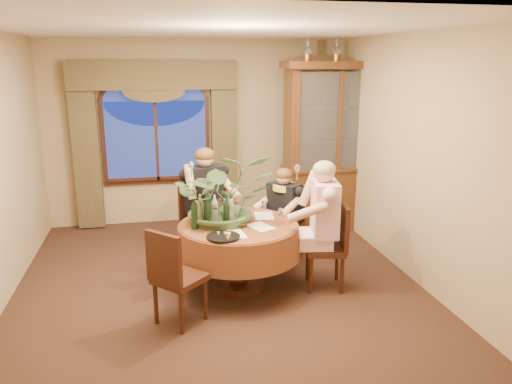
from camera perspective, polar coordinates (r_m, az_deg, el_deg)
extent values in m
plane|color=black|center=(5.85, -4.31, -10.41)|extent=(5.00, 5.00, 0.00)
plane|color=#9D8660|center=(7.85, -6.93, 6.74)|extent=(4.50, 0.00, 4.50)
plane|color=#9D8660|center=(6.10, 16.92, 3.89)|extent=(0.00, 5.00, 5.00)
plane|color=white|center=(5.30, -4.93, 18.14)|extent=(5.00, 5.00, 0.00)
cube|color=#443B21|center=(7.80, -18.84, 4.37)|extent=(0.38, 0.14, 2.32)
cube|color=#443B21|center=(7.82, -3.65, 5.15)|extent=(0.38, 0.14, 2.32)
cylinder|color=maroon|center=(5.62, -2.01, -7.27)|extent=(1.73, 1.73, 0.75)
cube|color=#3D1F0D|center=(7.52, 8.78, 5.08)|extent=(1.52, 0.60, 2.48)
cube|color=black|center=(5.63, 7.90, -6.22)|extent=(0.50, 0.50, 0.96)
cube|color=black|center=(6.34, 3.11, -3.67)|extent=(0.59, 0.59, 0.96)
cube|color=black|center=(6.32, -6.23, -3.78)|extent=(0.54, 0.54, 0.96)
cube|color=black|center=(4.92, -8.71, -9.45)|extent=(0.59, 0.59, 0.96)
imported|color=#3C5732|center=(5.43, -3.77, 3.43)|extent=(1.08, 1.20, 0.94)
imported|color=#475227|center=(5.40, -1.78, -3.67)|extent=(0.16, 0.16, 0.05)
cylinder|color=black|center=(5.06, -3.76, -5.14)|extent=(0.34, 0.34, 0.02)
cylinder|color=black|center=(5.32, -7.06, -2.50)|extent=(0.07, 0.07, 0.33)
cylinder|color=black|center=(5.36, -3.40, -2.28)|extent=(0.07, 0.07, 0.33)
cylinder|color=black|center=(5.60, -5.53, -1.55)|extent=(0.07, 0.07, 0.33)
cylinder|color=tan|center=(5.48, -6.38, -1.95)|extent=(0.07, 0.07, 0.33)
cylinder|color=tan|center=(5.44, -4.75, -2.03)|extent=(0.07, 0.07, 0.33)
cylinder|color=black|center=(5.37, -5.64, -2.30)|extent=(0.07, 0.07, 0.33)
cube|color=white|center=(5.38, 0.52, -3.98)|extent=(0.31, 0.36, 0.00)
cube|color=white|center=(5.75, 0.90, -2.73)|extent=(0.25, 0.33, 0.00)
cube|color=white|center=(5.15, -2.52, -4.85)|extent=(0.24, 0.32, 0.00)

